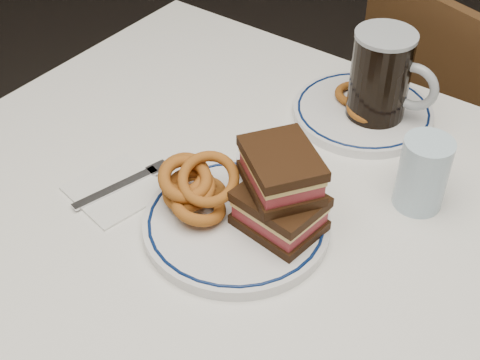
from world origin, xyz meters
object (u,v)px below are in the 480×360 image
Objects in this scene: reuben_sandwich at (281,191)px; beer_mug at (382,79)px; chair_far at (440,127)px; main_plate at (236,223)px; far_plate at (363,112)px.

beer_mug is at bearing 92.40° from reuben_sandwich.
main_plate is (-0.02, -0.83, 0.31)m from chair_far.
far_plate is (-0.02, -0.00, -0.08)m from beer_mug.
main_plate is 1.85× the size of reuben_sandwich.
beer_mug reaches higher than chair_far.
beer_mug reaches higher than main_plate.
chair_far is 0.88m from reuben_sandwich.
beer_mug is (0.02, -0.47, 0.39)m from chair_far.
main_plate is 0.09m from reuben_sandwich.
chair_far is 3.05× the size of main_plate.
far_plate is at bearing 96.78° from reuben_sandwich.
main_plate is at bearing -91.29° from chair_far.
main_plate is 1.59× the size of beer_mug.
beer_mug is 0.08m from far_plate.
reuben_sandwich reaches higher than far_plate.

